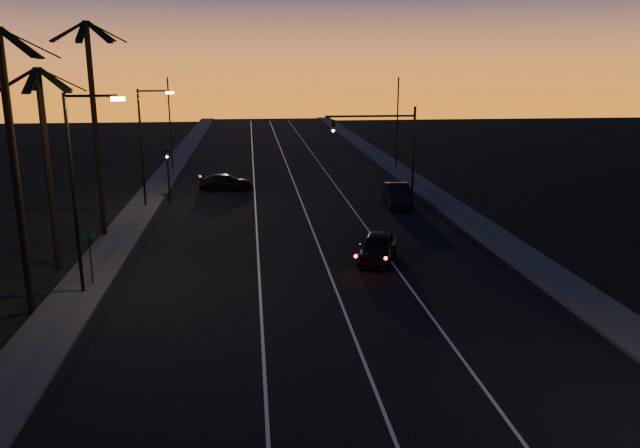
{
  "coord_description": "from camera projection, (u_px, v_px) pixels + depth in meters",
  "views": [
    {
      "loc": [
        -3.27,
        -7.73,
        10.12
      ],
      "look_at": [
        -0.18,
        19.75,
        3.05
      ],
      "focal_mm": 35.0,
      "sensor_mm": 36.0,
      "label": 1
    }
  ],
  "objects": [
    {
      "name": "street_sign",
      "position": [
        90.0,
        253.0,
        28.94
      ],
      "size": [
        0.7,
        0.06,
        2.6
      ],
      "color": "black",
      "rests_on": "ground"
    },
    {
      "name": "road",
      "position": [
        305.0,
        231.0,
        39.19
      ],
      "size": [
        20.0,
        170.0,
        0.01
      ],
      "primitive_type": "cube",
      "color": "black",
      "rests_on": "ground"
    },
    {
      "name": "signal_mast",
      "position": [
        384.0,
        136.0,
        48.4
      ],
      "size": [
        7.1,
        0.41,
        7.0
      ],
      "color": "black",
      "rests_on": "ground"
    },
    {
      "name": "cross_car",
      "position": [
        226.0,
        182.0,
        51.74
      ],
      "size": [
        4.7,
        2.2,
        1.33
      ],
      "color": "black",
      "rests_on": "road"
    },
    {
      "name": "streetlight_left_near",
      "position": [
        79.0,
        179.0,
        27.08
      ],
      "size": [
        2.55,
        0.26,
        9.0
      ],
      "color": "black",
      "rests_on": "ground"
    },
    {
      "name": "lane_stripe_mid",
      "position": [
        313.0,
        230.0,
        39.24
      ],
      "size": [
        0.12,
        160.0,
        0.01
      ],
      "primitive_type": "cube",
      "color": "silver",
      "rests_on": "road"
    },
    {
      "name": "palm_mid",
      "position": [
        46.0,
        146.0,
        30.43
      ],
      "size": [
        4.25,
        4.16,
        10.03
      ],
      "color": "black",
      "rests_on": "ground"
    },
    {
      "name": "lane_stripe_right",
      "position": [
        367.0,
        229.0,
        39.62
      ],
      "size": [
        0.12,
        160.0,
        0.01
      ],
      "primitive_type": "cube",
      "color": "silver",
      "rests_on": "road"
    },
    {
      "name": "palm_far",
      "position": [
        94.0,
        110.0,
        35.98
      ],
      "size": [
        4.25,
        4.16,
        12.53
      ],
      "color": "black",
      "rests_on": "ground"
    },
    {
      "name": "far_pole_left",
      "position": [
        170.0,
        124.0,
        60.95
      ],
      "size": [
        0.14,
        0.14,
        9.0
      ],
      "primitive_type": "cylinder",
      "color": "black",
      "rests_on": "ground"
    },
    {
      "name": "lane_stripe_left",
      "position": [
        257.0,
        232.0,
        38.86
      ],
      "size": [
        0.12,
        160.0,
        0.01
      ],
      "primitive_type": "cube",
      "color": "silver",
      "rests_on": "road"
    },
    {
      "name": "signal_post",
      "position": [
        168.0,
        164.0,
        47.06
      ],
      "size": [
        0.28,
        0.37,
        4.2
      ],
      "color": "black",
      "rests_on": "ground"
    },
    {
      "name": "far_pole_right",
      "position": [
        397.0,
        125.0,
        60.45
      ],
      "size": [
        0.14,
        0.14,
        9.0
      ],
      "primitive_type": "cylinder",
      "color": "black",
      "rests_on": "ground"
    },
    {
      "name": "sidewalk_left",
      "position": [
        122.0,
        235.0,
        37.96
      ],
      "size": [
        2.4,
        170.0,
        0.16
      ],
      "primitive_type": "cube",
      "color": "#373735",
      "rests_on": "ground"
    },
    {
      "name": "palm_near",
      "position": [
        12.0,
        145.0,
        24.52
      ],
      "size": [
        4.25,
        4.16,
        11.53
      ],
      "color": "black",
      "rests_on": "ground"
    },
    {
      "name": "streetlight_left_far",
      "position": [
        145.0,
        138.0,
        44.48
      ],
      "size": [
        2.55,
        0.26,
        8.5
      ],
      "color": "black",
      "rests_on": "ground"
    },
    {
      "name": "right_car",
      "position": [
        397.0,
        195.0,
        45.99
      ],
      "size": [
        2.07,
        5.04,
        1.63
      ],
      "color": "black",
      "rests_on": "road"
    },
    {
      "name": "sidewalk_right",
      "position": [
        477.0,
        225.0,
        40.38
      ],
      "size": [
        2.4,
        170.0,
        0.16
      ],
      "primitive_type": "cube",
      "color": "#373735",
      "rests_on": "ground"
    },
    {
      "name": "lead_car",
      "position": [
        378.0,
        247.0,
        33.0
      ],
      "size": [
        3.18,
        5.12,
        1.48
      ],
      "color": "black",
      "rests_on": "road"
    }
  ]
}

